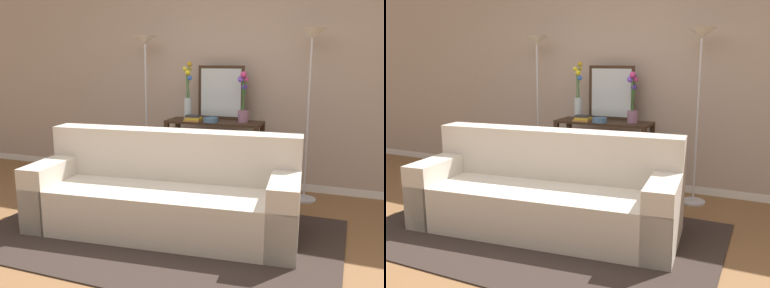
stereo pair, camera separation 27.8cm
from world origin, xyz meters
TOP-DOWN VIEW (x-y plane):
  - ground_plane at (0.00, 0.00)m, footprint 16.00×16.00m
  - back_wall at (0.00, 2.39)m, footprint 12.00×0.15m
  - area_rug at (-0.18, 0.55)m, footprint 3.10×1.88m
  - couch at (-0.18, 0.71)m, footprint 2.45×1.09m
  - console_table at (-0.13, 1.97)m, footprint 1.10×0.38m
  - floor_lamp_left at (-1.02, 2.00)m, footprint 0.28×0.28m
  - floor_lamp_right at (0.90, 2.00)m, footprint 0.28×0.28m
  - wall_mirror at (-0.11, 2.13)m, footprint 0.55×0.02m
  - vase_tall_flowers at (-0.47, 1.99)m, footprint 0.11×0.12m
  - vase_short_flowers at (0.20, 1.99)m, footprint 0.13×0.14m
  - fruit_bowl at (-0.13, 1.84)m, footprint 0.17×0.17m
  - book_stack at (-0.35, 1.86)m, footprint 0.18×0.16m
  - book_row_under_console at (-0.47, 1.97)m, footprint 0.22×0.18m

SIDE VIEW (x-z plane):
  - ground_plane at x=0.00m, z-range -0.02..0.00m
  - area_rug at x=-0.18m, z-range 0.00..0.01m
  - book_row_under_console at x=-0.47m, z-range 0.00..0.13m
  - couch at x=-0.18m, z-range -0.12..0.76m
  - console_table at x=-0.13m, z-range 0.15..0.98m
  - fruit_bowl at x=-0.13m, z-range 0.83..0.89m
  - book_stack at x=-0.35m, z-range 0.83..0.90m
  - vase_short_flowers at x=0.20m, z-range 0.79..1.36m
  - vase_tall_flowers at x=-0.47m, z-range 0.75..1.42m
  - wall_mirror at x=-0.11m, z-range 0.83..1.46m
  - back_wall at x=0.00m, z-range 0.00..2.70m
  - floor_lamp_left at x=-1.02m, z-range 0.52..2.32m
  - floor_lamp_right at x=0.90m, z-range 0.53..2.36m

